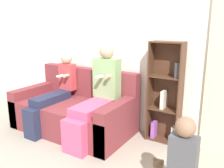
% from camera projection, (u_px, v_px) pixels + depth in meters
% --- Properties ---
extents(ground_plane, '(14.00, 14.00, 0.00)m').
position_uv_depth(ground_plane, '(63.00, 149.00, 3.03)').
color(ground_plane, '#9E9384').
extents(back_wall, '(10.00, 0.06, 2.55)m').
position_uv_depth(back_wall, '(107.00, 43.00, 3.59)').
color(back_wall, silver).
rests_on(back_wall, ground_plane).
extents(couch, '(1.76, 0.92, 0.89)m').
position_uv_depth(couch, '(74.00, 111.00, 3.57)').
color(couch, maroon).
rests_on(couch, ground_plane).
extents(adult_seated, '(0.38, 0.90, 1.30)m').
position_uv_depth(adult_seated, '(97.00, 94.00, 3.18)').
color(adult_seated, '#DB4C75').
rests_on(adult_seated, ground_plane).
extents(child_seated, '(0.27, 0.91, 1.13)m').
position_uv_depth(child_seated, '(53.00, 93.00, 3.55)').
color(child_seated, '#232842').
rests_on(child_seated, ground_plane).
extents(toddler_standing, '(0.23, 0.17, 0.84)m').
position_uv_depth(toddler_standing, '(183.00, 162.00, 1.98)').
color(toddler_standing, '#70665B').
rests_on(toddler_standing, ground_plane).
extents(bookshelf, '(0.43, 0.22, 1.35)m').
position_uv_depth(bookshelf, '(166.00, 95.00, 3.14)').
color(bookshelf, '#4C2D1E').
rests_on(bookshelf, ground_plane).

